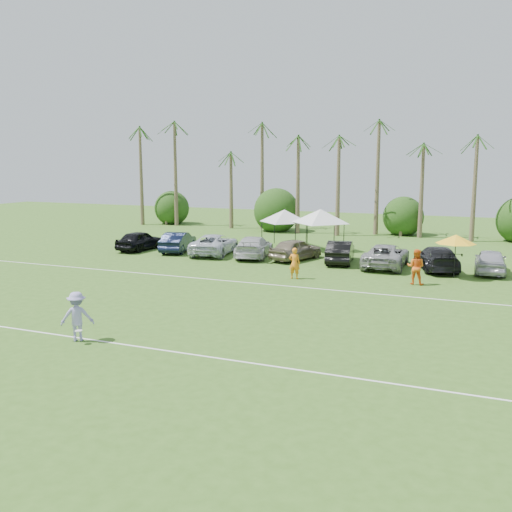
% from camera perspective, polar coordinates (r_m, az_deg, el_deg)
% --- Properties ---
extents(ground, '(120.00, 120.00, 0.00)m').
position_cam_1_polar(ground, '(21.54, -18.63, -9.59)').
color(ground, '#365E1C').
rests_on(ground, ground).
extents(field_lines, '(80.00, 12.10, 0.01)m').
position_cam_1_polar(field_lines, '(27.77, -7.72, -4.89)').
color(field_lines, white).
rests_on(field_lines, ground).
extents(palm_tree_0, '(2.40, 2.40, 8.90)m').
position_cam_1_polar(palm_tree_0, '(64.03, -11.46, 9.86)').
color(palm_tree_0, brown).
rests_on(palm_tree_0, ground).
extents(palm_tree_1, '(2.40, 2.40, 9.90)m').
position_cam_1_polar(palm_tree_1, '(61.40, -7.55, 10.80)').
color(palm_tree_1, brown).
rests_on(palm_tree_1, ground).
extents(palm_tree_2, '(2.40, 2.40, 10.90)m').
position_cam_1_polar(palm_tree_2, '(59.10, -3.27, 11.76)').
color(palm_tree_2, brown).
rests_on(palm_tree_2, ground).
extents(palm_tree_3, '(2.40, 2.40, 11.90)m').
position_cam_1_polar(palm_tree_3, '(57.51, 0.40, 12.68)').
color(palm_tree_3, brown).
rests_on(palm_tree_3, ground).
extents(palm_tree_4, '(2.40, 2.40, 8.90)m').
position_cam_1_polar(palm_tree_4, '(56.04, 4.25, 10.10)').
color(palm_tree_4, brown).
rests_on(palm_tree_4, ground).
extents(palm_tree_5, '(2.40, 2.40, 9.90)m').
position_cam_1_polar(palm_tree_5, '(54.93, 8.30, 10.95)').
color(palm_tree_5, brown).
rests_on(palm_tree_5, ground).
extents(palm_tree_6, '(2.40, 2.40, 10.90)m').
position_cam_1_polar(palm_tree_6, '(54.11, 12.51, 11.76)').
color(palm_tree_6, brown).
rests_on(palm_tree_6, ground).
extents(palm_tree_7, '(2.40, 2.40, 11.90)m').
position_cam_1_polar(palm_tree_7, '(53.58, 16.86, 12.52)').
color(palm_tree_7, brown).
rests_on(palm_tree_7, ground).
extents(palm_tree_8, '(2.40, 2.40, 8.90)m').
position_cam_1_polar(palm_tree_8, '(53.20, 22.16, 9.47)').
color(palm_tree_8, brown).
rests_on(palm_tree_8, ground).
extents(bush_tree_0, '(4.00, 4.00, 4.00)m').
position_cam_1_polar(bush_tree_0, '(63.47, -8.53, 4.81)').
color(bush_tree_0, brown).
rests_on(bush_tree_0, ground).
extents(bush_tree_1, '(4.00, 4.00, 4.00)m').
position_cam_1_polar(bush_tree_1, '(57.86, 2.61, 4.46)').
color(bush_tree_1, brown).
rests_on(bush_tree_1, ground).
extents(bush_tree_2, '(4.00, 4.00, 4.00)m').
position_cam_1_polar(bush_tree_2, '(54.96, 14.48, 3.91)').
color(bush_tree_2, brown).
rests_on(bush_tree_2, ground).
extents(sideline_player_a, '(0.69, 0.47, 1.85)m').
position_cam_1_polar(sideline_player_a, '(33.52, 3.87, -0.73)').
color(sideline_player_a, orange).
rests_on(sideline_player_a, ground).
extents(sideline_player_b, '(1.04, 0.85, 2.01)m').
position_cam_1_polar(sideline_player_b, '(33.12, 15.69, -1.05)').
color(sideline_player_b, orange).
rests_on(sideline_player_b, ground).
extents(canopy_tent_left, '(4.33, 4.33, 3.50)m').
position_cam_1_polar(canopy_tent_left, '(45.86, 2.88, 4.65)').
color(canopy_tent_left, black).
rests_on(canopy_tent_left, ground).
extents(canopy_tent_right, '(4.62, 4.62, 3.75)m').
position_cam_1_polar(canopy_tent_right, '(44.08, 6.47, 4.68)').
color(canopy_tent_right, black).
rests_on(canopy_tent_right, ground).
extents(market_umbrella, '(2.33, 2.33, 2.60)m').
position_cam_1_polar(market_umbrella, '(35.40, 19.36, 1.60)').
color(market_umbrella, black).
rests_on(market_umbrella, ground).
extents(frisbee_player, '(1.44, 1.27, 1.93)m').
position_cam_1_polar(frisbee_player, '(23.04, -17.46, -5.79)').
color(frisbee_player, '#9C92D0').
rests_on(frisbee_player, ground).
extents(parked_car_0, '(1.96, 4.53, 1.52)m').
position_cam_1_polar(parked_car_0, '(45.18, -11.55, 1.54)').
color(parked_car_0, black).
rests_on(parked_car_0, ground).
extents(parked_car_1, '(2.58, 4.86, 1.52)m').
position_cam_1_polar(parked_car_1, '(43.89, -7.79, 1.42)').
color(parked_car_1, black).
rests_on(parked_car_1, ground).
extents(parked_car_2, '(3.32, 5.80, 1.52)m').
position_cam_1_polar(parked_car_2, '(42.29, -4.18, 1.18)').
color(parked_car_2, silver).
rests_on(parked_car_2, ground).
extents(parked_car_3, '(3.11, 5.57, 1.52)m').
position_cam_1_polar(parked_car_3, '(40.98, -0.22, 0.93)').
color(parked_car_3, silver).
rests_on(parked_car_3, ground).
extents(parked_car_4, '(3.06, 4.81, 1.52)m').
position_cam_1_polar(parked_car_4, '(39.94, 3.99, 0.69)').
color(parked_car_4, '#80745B').
rests_on(parked_car_4, ground).
extents(parked_car_5, '(2.32, 4.82, 1.52)m').
position_cam_1_polar(parked_car_5, '(39.16, 8.42, 0.43)').
color(parked_car_5, black).
rests_on(parked_car_5, ground).
extents(parked_car_6, '(2.65, 5.54, 1.52)m').
position_cam_1_polar(parked_car_6, '(38.07, 12.86, 0.04)').
color(parked_car_6, '#969696').
rests_on(parked_car_6, ground).
extents(parked_car_7, '(3.60, 5.65, 1.52)m').
position_cam_1_polar(parked_car_7, '(37.98, 17.63, -0.20)').
color(parked_car_7, black).
rests_on(parked_car_7, ground).
extents(parked_car_8, '(1.91, 4.52, 1.52)m').
position_cam_1_polar(parked_car_8, '(37.94, 22.39, -0.48)').
color(parked_car_8, '#AEACB8').
rests_on(parked_car_8, ground).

